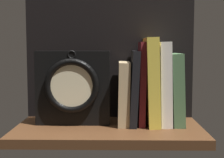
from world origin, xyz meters
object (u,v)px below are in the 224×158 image
at_px(book_maroon_dawkins, 142,83).
at_px(framed_clock, 73,87).
at_px(book_tan_shortstories, 124,93).
at_px(book_green_romantic, 175,89).
at_px(book_black_skeptic, 134,87).
at_px(book_white_catcher, 163,83).
at_px(book_yellow_seinlanguage, 151,81).

distance_m(book_maroon_dawkins, framed_clock, 0.20).
bearing_deg(book_tan_shortstories, framed_clock, -174.47).
height_order(book_tan_shortstories, framed_clock, framed_clock).
bearing_deg(book_green_romantic, book_black_skeptic, 180.00).
bearing_deg(book_maroon_dawkins, book_green_romantic, 0.00).
bearing_deg(book_tan_shortstories, book_green_romantic, 0.00).
bearing_deg(book_tan_shortstories, book_white_catcher, 0.00).
distance_m(book_maroon_dawkins, book_yellow_seinlanguage, 0.03).
relative_size(book_green_romantic, framed_clock, 0.95).
height_order(book_black_skeptic, book_white_catcher, book_white_catcher).
bearing_deg(framed_clock, book_tan_shortstories, 5.53).
height_order(book_yellow_seinlanguage, book_green_romantic, book_yellow_seinlanguage).
height_order(book_tan_shortstories, book_yellow_seinlanguage, book_yellow_seinlanguage).
distance_m(book_black_skeptic, framed_clock, 0.18).
relative_size(book_tan_shortstories, book_black_skeptic, 0.85).
height_order(book_white_catcher, book_green_romantic, book_white_catcher).
bearing_deg(book_yellow_seinlanguage, framed_clock, -176.41).
height_order(book_yellow_seinlanguage, framed_clock, book_yellow_seinlanguage).
xyz_separation_m(book_maroon_dawkins, book_white_catcher, (0.06, 0.00, 0.00)).
bearing_deg(book_black_skeptic, framed_clock, -175.39).
relative_size(book_maroon_dawkins, book_yellow_seinlanguage, 0.95).
bearing_deg(book_maroon_dawkins, book_black_skeptic, 180.00).
xyz_separation_m(book_black_skeptic, book_green_romantic, (0.12, 0.00, -0.00)).
distance_m(book_white_catcher, book_green_romantic, 0.04).
bearing_deg(book_black_skeptic, book_maroon_dawkins, 0.00).
bearing_deg(book_white_catcher, book_maroon_dawkins, 180.00).
height_order(book_black_skeptic, book_yellow_seinlanguage, book_yellow_seinlanguage).
relative_size(book_yellow_seinlanguage, book_green_romantic, 1.22).
relative_size(book_tan_shortstories, book_yellow_seinlanguage, 0.72).
relative_size(book_black_skeptic, book_green_romantic, 1.04).
relative_size(book_black_skeptic, book_yellow_seinlanguage, 0.85).
bearing_deg(book_white_catcher, book_black_skeptic, 180.00).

